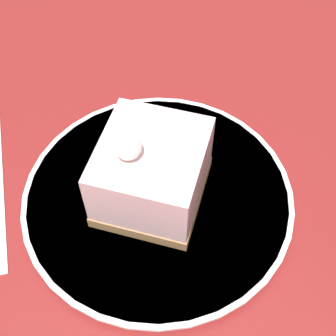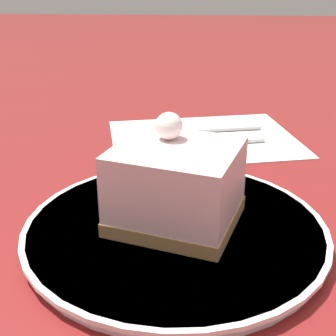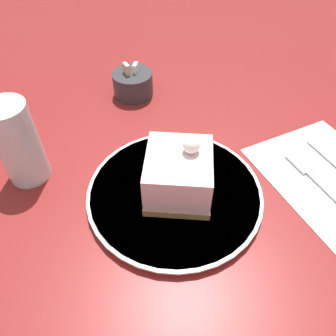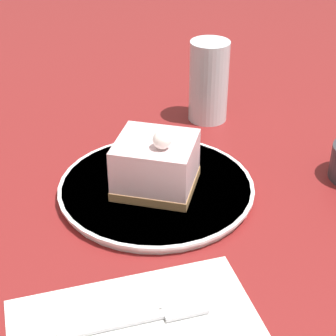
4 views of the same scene
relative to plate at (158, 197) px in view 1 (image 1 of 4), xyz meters
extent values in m
plane|color=maroon|center=(0.02, -0.03, -0.01)|extent=(4.00, 4.00, 0.00)
cylinder|color=white|center=(0.00, 0.00, 0.00)|extent=(0.26, 0.26, 0.01)
cylinder|color=white|center=(0.00, 0.00, 0.00)|extent=(0.27, 0.27, 0.00)
cube|color=#9E7547|center=(0.01, 0.00, 0.01)|extent=(0.12, 0.13, 0.01)
cube|color=silver|center=(0.01, 0.00, 0.05)|extent=(0.12, 0.13, 0.06)
sphere|color=white|center=(0.03, 0.01, 0.09)|extent=(0.02, 0.02, 0.02)
camera|label=1|loc=(-0.01, 0.26, 0.40)|focal=50.00mm
camera|label=2|loc=(-0.36, -0.02, 0.22)|focal=50.00mm
camera|label=3|loc=(-0.08, -0.31, 0.40)|focal=35.00mm
camera|label=4|loc=(0.65, -0.02, 0.44)|focal=60.00mm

